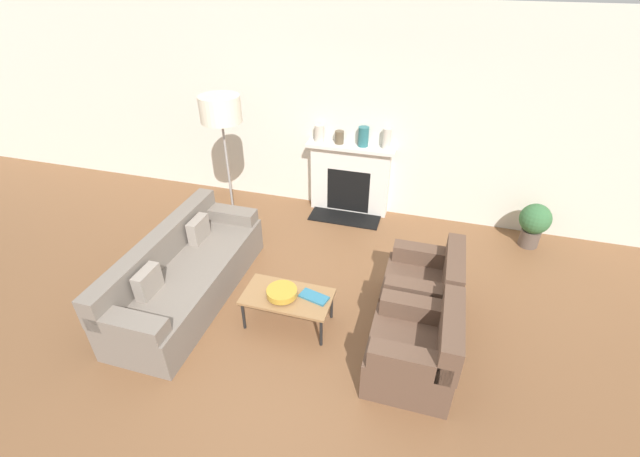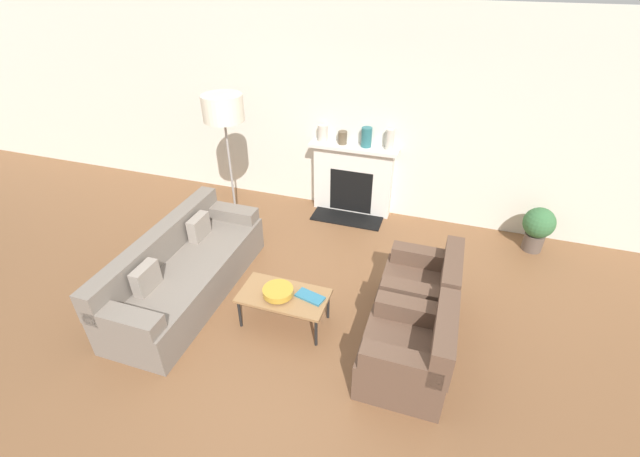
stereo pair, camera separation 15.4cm
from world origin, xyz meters
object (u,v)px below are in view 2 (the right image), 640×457
object	(u,v)px
mantel_vase_left	(323,133)
mantel_vase_center_left	(343,138)
couch	(185,271)
bowl	(278,291)
coffee_table	(284,297)
fireplace	(353,180)
armchair_near	(409,353)
book	(310,297)
mantel_vase_right	(390,139)
floor_lamp	(224,114)
potted_plant	(538,226)
armchair_far	(421,291)
mantel_vase_center_right	(366,137)

from	to	relation	value
mantel_vase_left	mantel_vase_center_left	world-z (taller)	mantel_vase_left
couch	bowl	bearing A→B (deg)	-95.84
mantel_vase_left	coffee_table	bearing A→B (deg)	-81.28
fireplace	armchair_near	xyz separation A→B (m)	(1.26, -2.81, -0.20)
book	mantel_vase_center_left	distance (m)	2.62
coffee_table	bowl	world-z (taller)	bowl
fireplace	couch	distance (m)	2.77
coffee_table	mantel_vase_left	world-z (taller)	mantel_vase_left
armchair_near	mantel_vase_right	world-z (taller)	mantel_vase_right
book	floor_lamp	xyz separation A→B (m)	(-1.63, 1.48, 1.28)
bowl	potted_plant	world-z (taller)	potted_plant
potted_plant	mantel_vase_right	bearing A→B (deg)	172.97
coffee_table	mantel_vase_center_left	size ratio (longest dim) A/B	5.10
armchair_near	coffee_table	distance (m)	1.38
armchair_far	mantel_vase_center_right	xyz separation A→B (m)	(-1.10, 1.94, 0.88)
couch	book	size ratio (longest dim) A/B	6.97
book	floor_lamp	size ratio (longest dim) A/B	0.17
mantel_vase_center_left	potted_plant	distance (m)	2.86
armchair_far	mantel_vase_center_right	world-z (taller)	mantel_vase_center_right
coffee_table	mantel_vase_left	bearing A→B (deg)	98.72
armchair_far	bowl	xyz separation A→B (m)	(-1.40, -0.61, 0.12)
bowl	floor_lamp	world-z (taller)	floor_lamp
book	mantel_vase_left	xyz separation A→B (m)	(-0.66, 2.48, 0.78)
mantel_vase_left	mantel_vase_center_right	distance (m)	0.64
armchair_far	mantel_vase_right	distance (m)	2.27
mantel_vase_center_left	mantel_vase_right	distance (m)	0.67
mantel_vase_center_left	mantel_vase_center_right	world-z (taller)	mantel_vase_center_right
mantel_vase_center_right	book	bearing A→B (deg)	-89.40
mantel_vase_center_right	potted_plant	distance (m)	2.55
book	mantel_vase_left	world-z (taller)	mantel_vase_left
book	mantel_vase_center_right	world-z (taller)	mantel_vase_center_right
bowl	floor_lamp	xyz separation A→B (m)	(-1.31, 1.55, 1.24)
couch	coffee_table	size ratio (longest dim) A/B	2.42
couch	book	xyz separation A→B (m)	(1.53, -0.05, 0.09)
couch	mantel_vase_left	xyz separation A→B (m)	(0.87, 2.43, 0.88)
book	mantel_vase_right	xyz separation A→B (m)	(0.30, 2.48, 0.81)
coffee_table	floor_lamp	xyz separation A→B (m)	(-1.36, 1.52, 1.32)
fireplace	mantel_vase_right	distance (m)	0.84
fireplace	couch	size ratio (longest dim) A/B	0.57
mantel_vase_right	armchair_far	bearing A→B (deg)	-68.23
bowl	book	xyz separation A→B (m)	(0.32, 0.07, -0.04)
floor_lamp	mantel_vase_right	bearing A→B (deg)	27.51
floor_lamp	potted_plant	size ratio (longest dim) A/B	3.09
floor_lamp	armchair_near	bearing A→B (deg)	-33.93
mantel_vase_center_left	mantel_vase_center_right	bearing A→B (deg)	0.00
mantel_vase_left	fireplace	bearing A→B (deg)	-1.83
coffee_table	potted_plant	bearing A→B (deg)	40.74
mantel_vase_center_right	floor_lamp	bearing A→B (deg)	-147.95
couch	armchair_near	world-z (taller)	armchair_near
fireplace	bowl	world-z (taller)	fireplace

